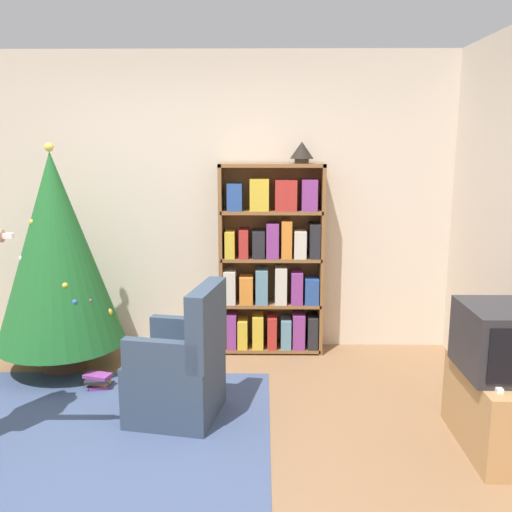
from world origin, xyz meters
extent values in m
plane|color=#846042|center=(0.00, 0.00, 0.00)|extent=(14.00, 14.00, 0.00)
cube|color=beige|center=(0.00, 2.04, 1.30)|extent=(8.00, 0.10, 2.60)
cube|color=#3D4C70|center=(-0.66, 0.37, 0.00)|extent=(2.56, 1.85, 0.01)
cube|color=brown|center=(0.21, 1.83, 0.83)|extent=(0.03, 0.27, 1.66)
cube|color=brown|center=(1.08, 1.83, 0.83)|extent=(0.03, 0.27, 1.66)
cube|color=brown|center=(0.64, 1.83, 1.64)|extent=(0.90, 0.27, 0.03)
cube|color=brown|center=(0.64, 1.96, 0.83)|extent=(0.90, 0.01, 1.66)
cube|color=brown|center=(0.64, 1.83, 0.03)|extent=(0.87, 0.27, 0.03)
cube|color=#843889|center=(0.30, 1.80, 0.20)|extent=(0.08, 0.20, 0.31)
cube|color=gold|center=(0.39, 1.81, 0.17)|extent=(0.09, 0.21, 0.25)
cube|color=gold|center=(0.53, 1.81, 0.19)|extent=(0.10, 0.22, 0.29)
cube|color=#B22D28|center=(0.65, 1.80, 0.19)|extent=(0.08, 0.21, 0.28)
cube|color=#5B899E|center=(0.77, 1.81, 0.17)|extent=(0.09, 0.21, 0.26)
cube|color=#843889|center=(0.89, 1.81, 0.20)|extent=(0.11, 0.21, 0.31)
cube|color=#232328|center=(1.01, 1.82, 0.19)|extent=(0.09, 0.23, 0.28)
cube|color=brown|center=(0.64, 1.83, 0.44)|extent=(0.87, 0.27, 0.03)
cube|color=beige|center=(0.28, 1.81, 0.60)|extent=(0.10, 0.22, 0.29)
cube|color=orange|center=(0.43, 1.80, 0.57)|extent=(0.12, 0.19, 0.24)
cube|color=#5B899E|center=(0.56, 1.81, 0.60)|extent=(0.10, 0.22, 0.30)
cube|color=beige|center=(0.73, 1.81, 0.61)|extent=(0.10, 0.23, 0.32)
cube|color=#843889|center=(0.86, 1.81, 0.59)|extent=(0.10, 0.22, 0.28)
cube|color=#284C93|center=(0.99, 1.80, 0.56)|extent=(0.12, 0.19, 0.22)
cube|color=brown|center=(0.64, 1.83, 0.84)|extent=(0.87, 0.27, 0.03)
cube|color=gold|center=(0.29, 1.82, 0.97)|extent=(0.08, 0.23, 0.23)
cube|color=#B22D28|center=(0.41, 1.82, 0.98)|extent=(0.08, 0.25, 0.24)
cube|color=#232328|center=(0.53, 1.83, 0.97)|extent=(0.11, 0.25, 0.23)
cube|color=#843889|center=(0.65, 1.80, 1.01)|extent=(0.10, 0.19, 0.30)
cube|color=orange|center=(0.77, 1.80, 1.02)|extent=(0.09, 0.20, 0.32)
cube|color=beige|center=(0.89, 1.80, 0.97)|extent=(0.10, 0.20, 0.23)
cube|color=#232328|center=(1.01, 1.81, 1.00)|extent=(0.09, 0.22, 0.29)
cube|color=brown|center=(0.64, 1.83, 1.25)|extent=(0.87, 0.27, 0.03)
cube|color=#284C93|center=(0.33, 1.79, 1.38)|extent=(0.13, 0.19, 0.23)
cube|color=gold|center=(0.54, 1.81, 1.40)|extent=(0.16, 0.21, 0.27)
cube|color=#B22D28|center=(0.76, 1.80, 1.39)|extent=(0.18, 0.21, 0.26)
cube|color=#843889|center=(0.96, 1.82, 1.39)|extent=(0.13, 0.25, 0.26)
cube|color=tan|center=(2.00, 0.20, 0.24)|extent=(0.42, 0.79, 0.49)
cube|color=#28282D|center=(2.00, 0.20, 0.69)|extent=(0.48, 0.52, 0.41)
cube|color=white|center=(1.87, -0.04, 0.50)|extent=(0.04, 0.12, 0.02)
cylinder|color=#4C3323|center=(-1.07, 1.41, 0.05)|extent=(0.36, 0.36, 0.10)
cylinder|color=brown|center=(-1.07, 1.41, 0.16)|extent=(0.08, 0.08, 0.12)
cone|color=#1E6028|center=(-1.07, 1.41, 0.99)|extent=(1.02, 1.02, 1.54)
sphere|color=gold|center=(-1.20, 1.30, 1.23)|extent=(0.05, 0.05, 0.05)
sphere|color=silver|center=(-1.34, 1.71, 0.46)|extent=(0.05, 0.05, 0.05)
sphere|color=#335BB2|center=(-0.86, 1.13, 0.64)|extent=(0.05, 0.05, 0.05)
sphere|color=#B74C93|center=(-0.77, 1.22, 0.63)|extent=(0.04, 0.04, 0.04)
sphere|color=#B74C93|center=(-1.02, 1.62, 1.08)|extent=(0.06, 0.06, 0.06)
sphere|color=gold|center=(-0.67, 1.38, 0.49)|extent=(0.07, 0.07, 0.07)
sphere|color=red|center=(-1.03, 1.67, 0.91)|extent=(0.04, 0.04, 0.04)
sphere|color=#B74C93|center=(-0.72, 1.62, 0.45)|extent=(0.04, 0.04, 0.04)
sphere|color=silver|center=(-1.30, 1.29, 0.95)|extent=(0.05, 0.05, 0.05)
sphere|color=gold|center=(-0.92, 1.14, 0.77)|extent=(0.05, 0.05, 0.05)
sphere|color=#E5CC4C|center=(-1.07, 1.41, 1.79)|extent=(0.07, 0.07, 0.07)
cube|color=#334256|center=(-0.02, 0.58, 0.21)|extent=(0.66, 0.66, 0.42)
cube|color=#334256|center=(0.21, 0.54, 0.67)|extent=(0.22, 0.57, 0.50)
cube|color=#334256|center=(0.03, 0.82, 0.52)|extent=(0.51, 0.17, 0.20)
cube|color=#334256|center=(-0.06, 0.35, 0.52)|extent=(0.51, 0.17, 0.20)
cube|color=white|center=(-0.82, -0.04, 1.34)|extent=(0.11, 0.04, 0.03)
cylinder|color=#473828|center=(0.89, 1.83, 1.68)|extent=(0.12, 0.12, 0.04)
cone|color=black|center=(0.89, 1.83, 1.77)|extent=(0.20, 0.20, 0.14)
cube|color=#843889|center=(-0.67, 1.02, 0.01)|extent=(0.17, 0.17, 0.03)
cube|color=orange|center=(-0.68, 1.03, 0.05)|extent=(0.19, 0.14, 0.03)
cube|color=#232328|center=(-0.68, 1.02, 0.07)|extent=(0.20, 0.18, 0.02)
cube|color=#843889|center=(-0.68, 1.03, 0.09)|extent=(0.22, 0.16, 0.03)
camera|label=1|loc=(0.57, -3.01, 1.83)|focal=40.00mm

